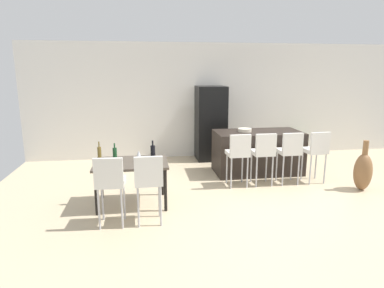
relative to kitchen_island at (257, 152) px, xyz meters
The scene contains 18 objects.
ground_plane 1.18m from the kitchen_island, 110.76° to the right, with size 10.00×10.00×0.00m, color #C6B28E.
back_wall 2.02m from the kitchen_island, 102.56° to the left, with size 10.00×0.12×2.90m, color silver.
kitchen_island is the anchor object (origin of this frame).
bar_chair_left 1.11m from the kitchen_island, 129.07° to the right, with size 0.41×0.41×1.05m.
bar_chair_middle 0.90m from the kitchen_island, 102.21° to the right, with size 0.40×0.40×1.05m.
bar_chair_right 0.95m from the kitchen_island, 67.16° to the right, with size 0.40×0.40×1.05m.
bar_chair_far 1.26m from the kitchen_island, 42.76° to the right, with size 0.42×0.42×1.05m.
dining_table 3.06m from the kitchen_island, 151.95° to the right, with size 1.20×0.84×0.74m.
dining_chair_near 3.71m from the kitchen_island, 143.18° to the right, with size 0.42×0.42×1.05m.
dining_chair_far 3.29m from the kitchen_island, 137.51° to the right, with size 0.41×0.41×1.05m.
wine_bottle_far 3.24m from the kitchen_island, 157.17° to the right, with size 0.07×0.07×0.28m.
wine_bottle_inner 3.50m from the kitchen_island, 156.88° to the right, with size 0.06×0.06×0.34m.
wine_bottle_corner 2.71m from the kitchen_island, 150.32° to the right, with size 0.08×0.08×0.33m.
wine_glass_left 2.94m from the kitchen_island, 151.73° to the right, with size 0.07×0.07×0.17m.
refrigerator 1.57m from the kitchen_island, 121.66° to the left, with size 0.72×0.68×1.84m, color black.
fruit_bowl 0.58m from the kitchen_island, behind, with size 0.29×0.29×0.07m, color beige.
floor_vase 2.10m from the kitchen_island, 40.83° to the right, with size 0.33×0.33×0.95m.
potted_plant 2.04m from the kitchen_island, 38.57° to the left, with size 0.36×0.36×0.56m.
Camera 1 is at (-2.10, -5.83, 2.22)m, focal length 31.29 mm.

